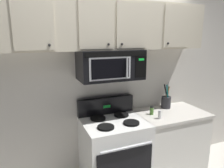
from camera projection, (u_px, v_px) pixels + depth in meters
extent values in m
cube|color=silver|center=(103.00, 79.00, 2.75)|extent=(5.20, 0.10, 2.70)
cube|color=white|center=(114.00, 155.00, 2.62)|extent=(0.76, 0.64, 0.90)
cylinder|color=#B7BABF|center=(127.00, 148.00, 2.23)|extent=(0.61, 0.03, 0.03)
cube|color=black|center=(106.00, 106.00, 2.75)|extent=(0.76, 0.07, 0.22)
cube|color=#19D83F|center=(107.00, 107.00, 2.72)|extent=(0.10, 0.00, 0.04)
cylinder|color=black|center=(106.00, 127.00, 2.33)|extent=(0.19, 0.19, 0.02)
cylinder|color=black|center=(131.00, 123.00, 2.45)|extent=(0.19, 0.19, 0.02)
cylinder|color=black|center=(98.00, 118.00, 2.58)|extent=(0.19, 0.19, 0.02)
cylinder|color=black|center=(121.00, 115.00, 2.70)|extent=(0.19, 0.19, 0.02)
cube|color=black|center=(110.00, 65.00, 2.48)|extent=(0.76, 0.39, 0.35)
cube|color=black|center=(117.00, 54.00, 2.27)|extent=(0.73, 0.01, 0.06)
cube|color=#B7BABF|center=(111.00, 69.00, 2.28)|extent=(0.49, 0.01, 0.25)
cube|color=black|center=(111.00, 69.00, 2.28)|extent=(0.44, 0.01, 0.22)
cube|color=black|center=(141.00, 67.00, 2.42)|extent=(0.14, 0.01, 0.25)
cube|color=#19D83F|center=(141.00, 59.00, 2.39)|extent=(0.07, 0.00, 0.03)
cylinder|color=#B7BABF|center=(127.00, 68.00, 2.32)|extent=(0.02, 0.02, 0.23)
cube|color=beige|center=(109.00, 26.00, 2.41)|extent=(2.50, 0.33, 0.55)
cube|color=beige|center=(33.00, 23.00, 1.95)|extent=(0.38, 0.01, 0.51)
sphere|color=black|center=(49.00, 45.00, 2.03)|extent=(0.03, 0.03, 0.03)
cube|color=beige|center=(97.00, 24.00, 2.18)|extent=(0.38, 0.01, 0.51)
sphere|color=black|center=(109.00, 44.00, 2.26)|extent=(0.03, 0.03, 0.03)
cube|color=beige|center=(132.00, 25.00, 2.33)|extent=(0.38, 0.01, 0.51)
sphere|color=black|center=(122.00, 44.00, 2.32)|extent=(0.03, 0.03, 0.03)
cube|color=beige|center=(177.00, 26.00, 2.56)|extent=(0.38, 0.01, 0.51)
sphere|color=black|center=(168.00, 43.00, 2.54)|extent=(0.03, 0.03, 0.03)
cube|color=white|center=(169.00, 143.00, 2.94)|extent=(0.90, 0.62, 0.86)
cube|color=beige|center=(171.00, 113.00, 2.84)|extent=(0.93, 0.65, 0.03)
cylinder|color=#2D2D33|center=(166.00, 102.00, 2.98)|extent=(0.13, 0.13, 0.16)
cylinder|color=teal|center=(167.00, 94.00, 2.93)|extent=(0.04, 0.04, 0.26)
cylinder|color=#BCBCC1|center=(167.00, 92.00, 2.96)|extent=(0.05, 0.02, 0.28)
cylinder|color=olive|center=(168.00, 94.00, 2.97)|extent=(0.05, 0.03, 0.22)
cylinder|color=tan|center=(167.00, 94.00, 2.97)|extent=(0.07, 0.06, 0.23)
cylinder|color=black|center=(166.00, 93.00, 2.96)|extent=(0.09, 0.03, 0.26)
cylinder|color=silver|center=(166.00, 93.00, 2.98)|extent=(0.02, 0.07, 0.24)
cylinder|color=white|center=(160.00, 115.00, 2.60)|extent=(0.04, 0.04, 0.09)
cylinder|color=#B7BABF|center=(160.00, 111.00, 2.58)|extent=(0.04, 0.04, 0.02)
cylinder|color=#4C7F33|center=(152.00, 111.00, 2.73)|extent=(0.05, 0.05, 0.10)
cylinder|color=black|center=(152.00, 107.00, 2.72)|extent=(0.05, 0.05, 0.02)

